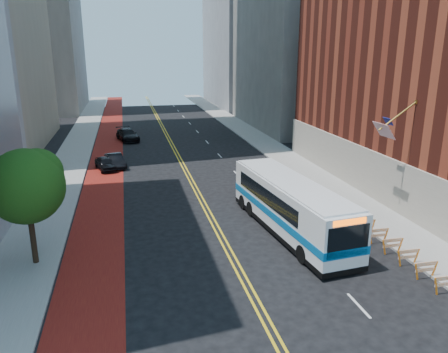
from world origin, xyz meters
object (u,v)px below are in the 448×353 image
at_px(car_c, 128,135).
at_px(car_b, 115,161).
at_px(car_a, 105,163).
at_px(transit_bus, 289,205).
at_px(street_tree, 27,183).

bearing_deg(car_c, car_b, -109.49).
bearing_deg(car_a, car_b, 27.31).
height_order(transit_bus, car_b, transit_bus).
bearing_deg(car_b, car_a, -150.42).
height_order(street_tree, car_b, street_tree).
height_order(street_tree, transit_bus, street_tree).
distance_m(street_tree, car_c, 36.09).
height_order(transit_bus, car_a, transit_bus).
bearing_deg(transit_bus, car_a, 117.52).
relative_size(car_b, car_c, 0.77).
bearing_deg(car_b, transit_bus, -73.27).
bearing_deg(street_tree, car_b, 78.94).
relative_size(street_tree, transit_bus, 0.49).
xyz_separation_m(car_a, car_c, (2.43, 14.96, 0.13)).
xyz_separation_m(street_tree, car_b, (4.18, 21.36, -4.21)).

